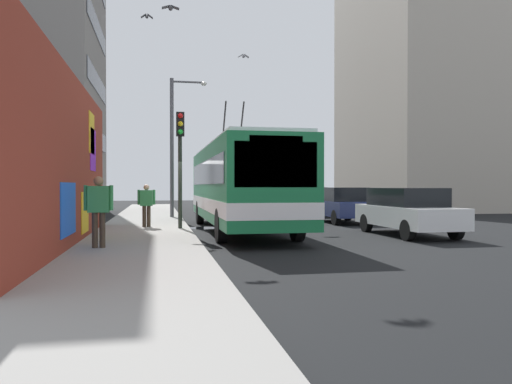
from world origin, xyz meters
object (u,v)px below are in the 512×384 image
(street_lamp, at_px, (176,138))
(traffic_light, at_px, (180,150))
(pedestrian_near_wall, at_px, (99,205))
(parked_car_navy, at_px, (342,204))
(pedestrian_midblock, at_px, (146,202))
(city_bus, at_px, (239,183))
(parked_car_white, at_px, (407,210))
(parked_car_black, at_px, (306,201))
(parked_car_dark_gray, at_px, (279,198))

(street_lamp, bearing_deg, traffic_light, 179.20)
(pedestrian_near_wall, xyz_separation_m, street_lamp, (11.96, -2.28, 2.82))
(parked_car_navy, bearing_deg, pedestrian_midblock, 106.73)
(city_bus, relative_size, parked_car_white, 2.53)
(parked_car_white, height_order, street_lamp, street_lamp)
(parked_car_black, bearing_deg, parked_car_dark_gray, -0.00)
(city_bus, xyz_separation_m, parked_car_black, (8.82, -5.20, -0.92))
(pedestrian_midblock, bearing_deg, city_bus, -101.78)
(city_bus, bearing_deg, parked_car_black, -30.53)
(city_bus, relative_size, pedestrian_near_wall, 6.71)
(street_lamp, bearing_deg, pedestrian_midblock, 167.65)
(parked_car_dark_gray, distance_m, pedestrian_near_wall, 22.77)
(parked_car_black, xyz_separation_m, parked_car_dark_gray, (6.44, -0.00, 0.00))
(city_bus, bearing_deg, street_lamp, 17.47)
(parked_car_navy, height_order, parked_car_black, same)
(parked_car_navy, height_order, traffic_light, traffic_light)
(parked_car_white, xyz_separation_m, parked_car_dark_gray, (17.96, 0.00, -0.00))
(pedestrian_midblock, bearing_deg, street_lamp, -12.35)
(parked_car_white, bearing_deg, parked_car_dark_gray, 0.00)
(parked_car_navy, relative_size, parked_car_black, 1.00)
(parked_car_white, xyz_separation_m, parked_car_navy, (5.96, 0.00, -0.00))
(parked_car_white, height_order, parked_car_dark_gray, same)
(pedestrian_midblock, distance_m, street_lamp, 6.66)
(pedestrian_midblock, relative_size, street_lamp, 0.23)
(parked_car_white, relative_size, street_lamp, 0.68)
(parked_car_black, relative_size, parked_car_dark_gray, 0.93)
(city_bus, distance_m, pedestrian_near_wall, 6.97)
(pedestrian_near_wall, bearing_deg, traffic_light, -22.86)
(parked_car_black, height_order, traffic_light, traffic_light)
(parked_car_black, bearing_deg, parked_car_navy, 180.00)
(parked_car_black, distance_m, street_lamp, 8.24)
(parked_car_navy, xyz_separation_m, pedestrian_midblock, (-2.57, 8.53, 0.22))
(parked_car_black, height_order, parked_car_dark_gray, same)
(parked_car_black, bearing_deg, street_lamp, 107.48)
(traffic_light, bearing_deg, street_lamp, -0.80)
(parked_car_dark_gray, bearing_deg, parked_car_white, -180.00)
(city_bus, relative_size, parked_car_black, 2.80)
(parked_car_dark_gray, relative_size, traffic_light, 1.09)
(pedestrian_midblock, bearing_deg, parked_car_navy, -73.27)
(parked_car_navy, bearing_deg, parked_car_white, -180.00)
(parked_car_white, relative_size, pedestrian_near_wall, 2.66)
(city_bus, xyz_separation_m, pedestrian_midblock, (0.70, 3.33, -0.71))
(parked_car_white, distance_m, parked_car_navy, 5.96)
(pedestrian_near_wall, bearing_deg, parked_car_white, -74.04)
(street_lamp, bearing_deg, city_bus, -162.53)
(parked_car_navy, height_order, street_lamp, street_lamp)
(city_bus, distance_m, parked_car_navy, 6.21)
(parked_car_dark_gray, height_order, street_lamp, street_lamp)
(traffic_light, bearing_deg, parked_car_black, -39.03)
(parked_car_navy, relative_size, street_lamp, 0.62)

